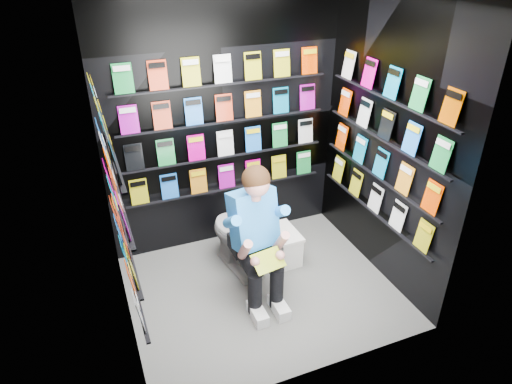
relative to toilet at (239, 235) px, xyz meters
name	(u,v)px	position (x,y,z in m)	size (l,w,h in m)	color
floor	(262,290)	(0.07, -0.43, -0.37)	(2.40, 2.40, 0.00)	slate
wall_back	(224,125)	(0.07, 0.57, 0.93)	(2.40, 0.04, 2.60)	black
wall_front	(324,230)	(0.07, -1.43, 0.93)	(2.40, 0.04, 2.60)	black
wall_left	(110,193)	(-1.13, -0.43, 0.93)	(0.04, 2.00, 2.60)	black
wall_right	(386,144)	(1.27, -0.43, 0.93)	(0.04, 2.00, 2.60)	black
comics_back	(225,126)	(0.07, 0.54, 0.94)	(2.10, 0.06, 1.37)	#F84400
comics_left	(114,192)	(-1.10, -0.43, 0.94)	(0.06, 1.70, 1.37)	#F84400
comics_right	(384,144)	(1.24, -0.43, 0.94)	(0.06, 1.70, 1.37)	#F84400
toilet	(239,235)	(0.00, 0.00, 0.00)	(0.42, 0.75, 0.73)	white
longbox	(284,246)	(0.47, -0.06, -0.22)	(0.22, 0.41, 0.30)	white
longbox_lid	(285,232)	(0.47, -0.06, -0.05)	(0.24, 0.43, 0.03)	white
reader	(253,219)	(0.00, -0.38, 0.41)	(0.53, 0.78, 1.44)	blue
held_comic	(268,261)	(0.00, -0.73, 0.21)	(0.27, 0.01, 0.19)	green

